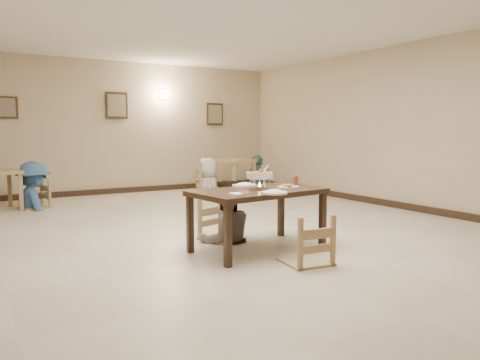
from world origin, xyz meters
TOP-DOWN VIEW (x-y plane):
  - floor at (0.00, 0.00)m, footprint 10.00×10.00m
  - ceiling at (0.00, 0.00)m, footprint 10.00×10.00m
  - wall_back at (0.00, 5.00)m, footprint 10.00×0.00m
  - wall_right at (4.00, 0.00)m, footprint 0.00×10.00m
  - baseboard_back at (0.00, 4.97)m, footprint 8.00×0.06m
  - baseboard_right at (3.97, 0.00)m, footprint 0.06×10.00m
  - picture_a at (-2.20, 4.96)m, footprint 0.55×0.04m
  - picture_b at (0.10, 4.96)m, footprint 0.50×0.04m
  - picture_c at (2.60, 4.96)m, footprint 0.45×0.04m
  - wall_sconce at (1.20, 4.96)m, footprint 0.16×0.05m
  - main_table at (0.08, -0.98)m, footprint 1.65×1.06m
  - chair_far at (-0.05, -0.31)m, footprint 0.47×0.47m
  - chair_near at (0.21, -1.74)m, footprint 0.48×0.48m
  - main_diner at (-0.03, -0.38)m, footprint 0.85×0.70m
  - curry_warmer at (0.10, -0.99)m, footprint 0.36×0.32m
  - rice_plate_far at (0.10, -0.64)m, footprint 0.32×0.32m
  - rice_plate_near at (0.03, -1.40)m, footprint 0.29×0.29m
  - fried_plate at (0.47, -1.07)m, footprint 0.28×0.28m
  - chili_dish at (-0.23, -1.18)m, footprint 0.10×0.10m
  - napkin_cutlery at (-0.42, -1.33)m, footprint 0.14×0.23m
  - drink_glass at (0.75, -0.83)m, footprint 0.07×0.07m
  - bg_table_right at (2.50, 3.80)m, footprint 0.93×0.93m
  - bg_chair_lr at (-1.85, 3.69)m, footprint 0.47×0.47m
  - bg_chair_rl at (1.85, 3.86)m, footprint 0.47×0.47m
  - bg_chair_rr at (3.15, 3.82)m, footprint 0.46×0.46m
  - bg_diner_b at (-1.85, 3.69)m, footprint 0.94×1.26m
  - bg_diner_c at (1.85, 3.86)m, footprint 0.74×0.92m
  - bg_diner_d at (3.15, 3.82)m, footprint 0.51×1.04m

SIDE VIEW (x-z plane):
  - floor at x=0.00m, z-range 0.00..0.00m
  - baseboard_back at x=0.00m, z-range 0.00..0.12m
  - baseboard_right at x=3.97m, z-range 0.00..0.12m
  - bg_chair_rr at x=3.15m, z-range 0.00..0.98m
  - chair_far at x=-0.05m, z-range 0.00..0.99m
  - bg_chair_lr at x=-1.85m, z-range 0.00..0.99m
  - bg_chair_rl at x=1.85m, z-range 0.00..1.00m
  - chair_near at x=0.21m, z-range 0.00..1.02m
  - bg_table_right at x=2.50m, z-range 0.24..1.01m
  - main_table at x=0.08m, z-range 0.29..1.02m
  - chili_dish at x=-0.23m, z-range 0.73..0.75m
  - napkin_cutlery at x=-0.42m, z-range 0.73..0.76m
  - rice_plate_near at x=0.03m, z-range 0.71..0.78m
  - rice_plate_far at x=0.10m, z-range 0.71..0.79m
  - fried_plate at x=0.47m, z-range 0.72..0.78m
  - main_diner at x=-0.03m, z-range 0.00..1.57m
  - drink_glass at x=0.75m, z-range 0.73..0.87m
  - bg_diner_c at x=1.85m, z-range 0.00..1.65m
  - bg_diner_d at x=3.15m, z-range 0.00..1.71m
  - bg_diner_b at x=-1.85m, z-range 0.00..1.74m
  - curry_warmer at x=0.10m, z-range 0.76..1.05m
  - wall_back at x=0.00m, z-range -3.50..6.50m
  - wall_right at x=4.00m, z-range -3.50..6.50m
  - picture_c at x=2.60m, z-range 1.57..2.12m
  - picture_a at x=-2.20m, z-range 1.67..2.12m
  - picture_b at x=0.10m, z-range 1.70..2.30m
  - wall_sconce at x=1.20m, z-range 2.19..2.41m
  - ceiling at x=0.00m, z-range 3.00..3.00m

